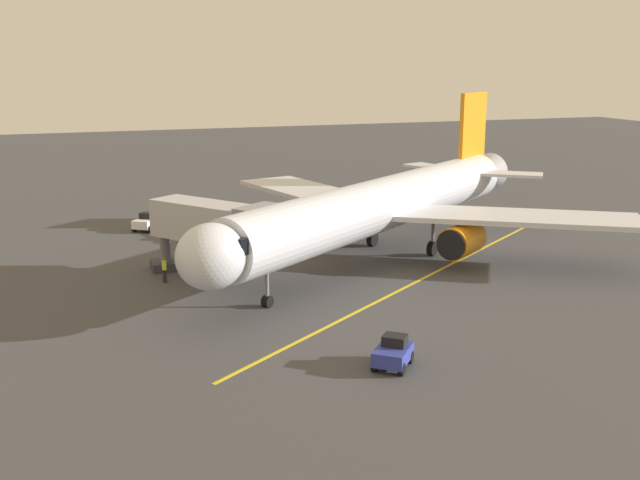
% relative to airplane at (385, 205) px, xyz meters
% --- Properties ---
extents(ground_plane, '(220.00, 220.00, 0.00)m').
position_rel_airplane_xyz_m(ground_plane, '(0.87, -0.43, -4.00)').
color(ground_plane, '#424244').
extents(apron_lead_in_line, '(32.51, 23.69, 0.01)m').
position_rel_airplane_xyz_m(apron_lead_in_line, '(0.23, 6.17, -4.00)').
color(apron_lead_in_line, yellow).
rests_on(apron_lead_in_line, ground).
extents(airplane, '(34.88, 31.31, 11.50)m').
position_rel_airplane_xyz_m(airplane, '(0.00, 0.00, 0.00)').
color(airplane, silver).
rests_on(airplane, ground).
extents(jet_bridge, '(8.46, 10.36, 5.40)m').
position_rel_airplane_xyz_m(jet_bridge, '(12.28, 2.28, -0.24)').
color(jet_bridge, '#B7B7BC').
rests_on(jet_bridge, ground).
extents(ground_crew_marshaller, '(0.26, 0.40, 1.71)m').
position_rel_airplane_xyz_m(ground_crew_marshaller, '(16.14, 0.95, -3.12)').
color(ground_crew_marshaller, '#23232D').
rests_on(ground_crew_marshaller, ground).
extents(ground_crew_wing_walker, '(0.34, 0.45, 1.71)m').
position_rel_airplane_xyz_m(ground_crew_wing_walker, '(9.66, -0.54, -3.12)').
color(ground_crew_wing_walker, '#23232D').
rests_on(ground_crew_wing_walker, ground).
extents(tug_near_nose, '(2.55, 2.74, 1.50)m').
position_rel_airplane_xyz_m(tug_near_nose, '(15.39, -15.31, -3.30)').
color(tug_near_nose, white).
rests_on(tug_near_nose, ground).
extents(tug_portside, '(2.40, 2.73, 1.50)m').
position_rel_airplane_xyz_m(tug_portside, '(11.43, -10.10, -3.30)').
color(tug_portside, black).
rests_on(tug_portside, ground).
extents(tug_rear_apron, '(2.63, 2.73, 1.50)m').
position_rel_airplane_xyz_m(tug_rear_apron, '(7.91, 18.75, -3.30)').
color(tug_rear_apron, '#2D3899').
rests_on(tug_rear_apron, ground).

